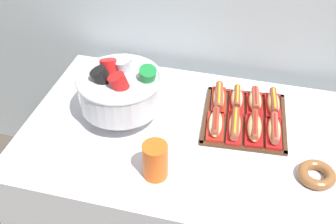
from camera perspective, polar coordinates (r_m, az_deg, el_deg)
name	(u,v)px	position (r m, az deg, el deg)	size (l,w,h in m)	color
buffet_table	(184,192)	(1.90, 2.28, -11.03)	(1.29, 0.83, 0.78)	silver
serving_tray	(244,119)	(1.70, 10.52, -0.95)	(0.36, 0.38, 0.01)	#472B19
hot_dog_0	(215,124)	(1.62, 6.58, -1.65)	(0.09, 0.17, 0.06)	red
hot_dog_1	(235,126)	(1.62, 9.23, -1.91)	(0.07, 0.18, 0.06)	red
hot_dog_2	(254,128)	(1.62, 11.87, -2.16)	(0.08, 0.18, 0.06)	#B21414
hot_dog_3	(274,130)	(1.63, 14.48, -2.49)	(0.07, 0.18, 0.06)	red
hot_dog_4	(219,98)	(1.74, 7.05, 1.94)	(0.08, 0.19, 0.06)	red
hot_dog_5	(237,99)	(1.74, 9.51, 1.74)	(0.08, 0.16, 0.06)	red
hot_dog_6	(255,101)	(1.75, 11.96, 1.46)	(0.08, 0.16, 0.06)	#B21414
hot_dog_7	(273,103)	(1.75, 14.38, 1.16)	(0.08, 0.18, 0.06)	red
punch_bowl	(121,89)	(1.61, -6.59, 3.18)	(0.33, 0.33, 0.26)	silver
cup_stack	(155,161)	(1.42, -1.79, -6.76)	(0.09, 0.09, 0.14)	#EA5B19
donut	(316,175)	(1.53, 19.88, -8.16)	(0.13, 0.13, 0.04)	brown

